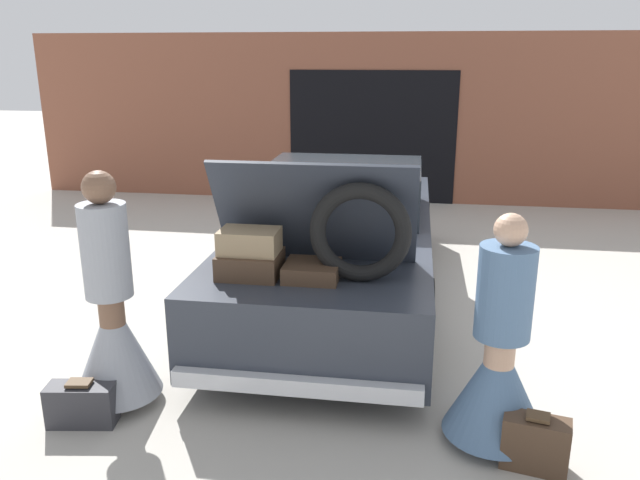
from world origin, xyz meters
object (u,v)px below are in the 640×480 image
person_left (113,325)px  person_right (498,366)px  car (339,240)px  suitcase_beside_right_person (535,443)px  suitcase_beside_left_person (82,404)px

person_left → person_right: person_left is taller
car → person_right: (1.32, -2.42, -0.07)m
person_left → suitcase_beside_right_person: 2.92m
person_right → suitcase_beside_left_person: person_right is taller
person_left → person_right: size_ratio=1.11×
suitcase_beside_left_person → suitcase_beside_right_person: 2.99m
person_left → suitcase_beside_right_person: size_ratio=4.05×
person_left → suitcase_beside_left_person: bearing=-20.6°
car → suitcase_beside_left_person: car is taller
suitcase_beside_right_person → person_left: bearing=173.3°
car → suitcase_beside_left_person: bearing=-118.6°
person_left → suitcase_beside_left_person: size_ratio=3.57×
car → person_left: bearing=-119.5°
person_left → person_right: bearing=89.0°
car → person_right: size_ratio=3.12×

